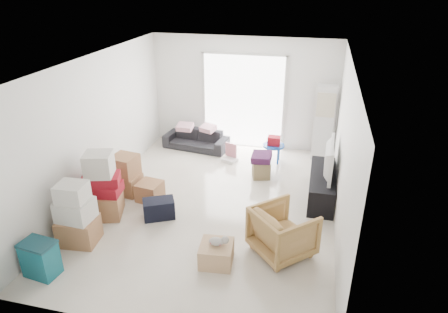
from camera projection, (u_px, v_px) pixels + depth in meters
name	position (u px, v px, depth m)	size (l,w,h in m)	color
room_shell	(211.00, 139.00, 7.01)	(4.98, 6.48, 3.18)	white
sliding_door	(243.00, 98.00, 9.68)	(2.10, 0.04, 2.33)	white
ac_tower	(324.00, 123.00, 9.14)	(0.45, 0.30, 1.75)	silver
tv_console	(322.00, 186.00, 7.72)	(0.47, 1.58, 0.53)	black
television	(324.00, 170.00, 7.58)	(1.11, 0.64, 0.15)	black
sofa	(196.00, 137.00, 9.89)	(1.59, 0.47, 0.62)	#26252B
pillow_left	(185.00, 122.00, 9.77)	(0.36, 0.28, 0.11)	#CE96AD
pillow_right	(208.00, 123.00, 9.69)	(0.38, 0.30, 0.13)	#CE96AD
armchair	(283.00, 230.00, 6.13)	(0.83, 0.78, 0.85)	tan
storage_bins	(40.00, 259.00, 5.73)	(0.52, 0.40, 0.56)	#105A69
box_stack_a	(76.00, 217.00, 6.35)	(0.63, 0.54, 1.07)	#966443
box_stack_b	(102.00, 189.00, 7.06)	(0.75, 0.75, 1.22)	#966443
box_stack_c	(126.00, 175.00, 7.84)	(0.60, 0.53, 0.80)	#966443
loose_box	(150.00, 191.00, 7.69)	(0.44, 0.44, 0.36)	#966443
duffel_bag	(159.00, 209.00, 7.13)	(0.55, 0.33, 0.35)	black
ottoman	(261.00, 169.00, 8.54)	(0.36, 0.36, 0.36)	olive
blanket	(262.00, 159.00, 8.44)	(0.40, 0.40, 0.14)	#491D49
kids_table	(274.00, 144.00, 9.13)	(0.49, 0.49, 0.63)	#144AAF
toy_walker	(230.00, 156.00, 9.30)	(0.38, 0.36, 0.41)	silver
wood_crate	(216.00, 254.00, 6.01)	(0.49, 0.49, 0.33)	tan
plush_bunny	(219.00, 241.00, 5.92)	(0.30, 0.17, 0.15)	#B2ADA8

